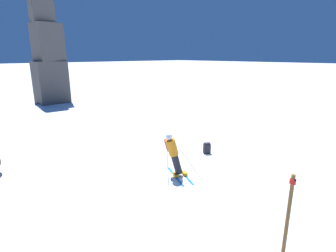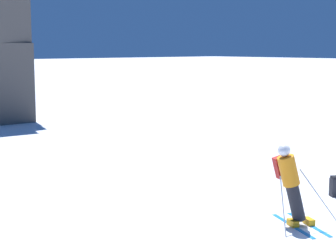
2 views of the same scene
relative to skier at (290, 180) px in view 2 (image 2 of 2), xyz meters
name	(u,v)px [view 2 (image 2 of 2)]	position (x,y,z in m)	size (l,w,h in m)	color
skier	(290,180)	(0.00, 0.00, 0.00)	(1.36, 1.67, 1.73)	#1E7AC6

